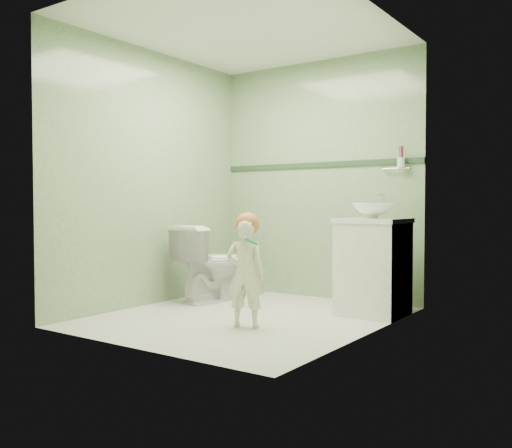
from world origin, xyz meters
The scene contains 12 objects.
ground centered at (0.00, 0.00, 0.00)m, with size 2.50×2.50×0.00m, color silver.
room_shell centered at (0.00, 0.00, 1.20)m, with size 2.50×2.54×2.40m.
trim_stripe centered at (0.00, 1.24, 1.35)m, with size 2.20×0.02×0.05m, color #2A442C.
vanity centered at (0.84, 0.70, 0.40)m, with size 0.52×0.50×0.80m, color silver.
counter centered at (0.84, 0.70, 0.81)m, with size 0.54×0.52×0.04m, color white.
basin centered at (0.84, 0.70, 0.89)m, with size 0.37×0.37×0.13m, color white.
faucet centered at (0.84, 0.89, 0.97)m, with size 0.03×0.13×0.18m.
cup_holder centered at (0.89, 1.18, 1.33)m, with size 0.26×0.07×0.21m.
toilet centered at (-0.74, 0.44, 0.38)m, with size 0.42×0.74×0.75m, color white.
toddler centered at (0.22, -0.31, 0.42)m, with size 0.30×0.20×0.83m, color beige.
hair_cap centered at (0.22, -0.29, 0.80)m, with size 0.18×0.18×0.18m, color #C6673A.
teal_toothbrush centered at (0.34, -0.40, 0.67)m, with size 0.10×0.14×0.08m.
Camera 1 is at (2.74, -3.79, 0.95)m, focal length 39.28 mm.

